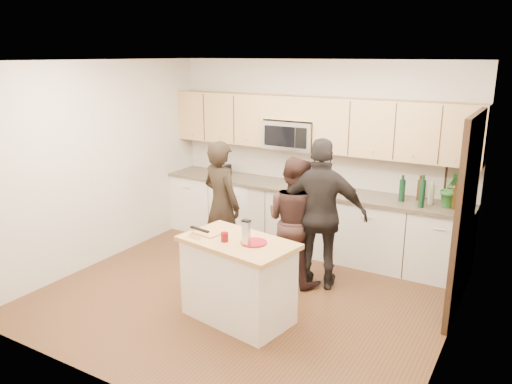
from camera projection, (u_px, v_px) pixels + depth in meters
The scene contains 21 objects.
floor at pixel (244, 295), 5.93m from camera, with size 4.50×4.50×0.00m, color brown.
room_shell at pixel (243, 152), 5.47m from camera, with size 4.52×4.02×2.71m.
back_cabinetry at pixel (305, 218), 7.21m from camera, with size 4.50×0.66×0.94m.
upper_cabinetry at pixel (315, 123), 6.95m from camera, with size 4.50×0.33×0.75m.
microwave at pixel (291, 135), 7.14m from camera, with size 0.76×0.41×0.40m.
doorway at pixel (467, 211), 5.29m from camera, with size 0.06×1.25×2.20m.
framed_picture at pixel (457, 176), 6.29m from camera, with size 0.30×0.03×0.38m.
dish_towel at pixel (243, 191), 7.43m from camera, with size 0.34×0.60×0.48m.
island at pixel (238, 279), 5.30m from camera, with size 1.30×0.89×0.90m.
red_plate at pixel (254, 243), 5.09m from camera, with size 0.27×0.27×0.02m, color maroon.
box_grater at pixel (246, 232), 5.00m from camera, with size 0.09×0.06×0.26m.
drink_glass at pixel (225, 237), 5.13m from camera, with size 0.08×0.08×0.10m, color maroon.
cutting_board at pixel (206, 233), 5.35m from camera, with size 0.28×0.16×0.02m, color tan.
tongs at pixel (200, 229), 5.41m from camera, with size 0.27×0.03×0.02m, color black.
knife at pixel (194, 236), 5.24m from camera, with size 0.18×0.02×0.01m, color silver.
toaster at pixel (221, 170), 7.76m from camera, with size 0.27×0.22×0.17m.
bottle_cluster at pixel (424, 191), 6.24m from camera, with size 0.72×0.38×0.41m.
orchid at pixel (451, 189), 6.11m from camera, with size 0.26×0.21×0.47m, color #2E742F.
woman_left at pixel (221, 205), 6.57m from camera, with size 0.62×0.41×1.70m, color black.
woman_center at pixel (294, 221), 6.11m from camera, with size 0.77×0.60×1.59m, color black.
woman_right at pixel (321, 215), 5.92m from camera, with size 1.08×0.45×1.84m, color black.
Camera 1 is at (2.85, -4.58, 2.77)m, focal length 35.00 mm.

